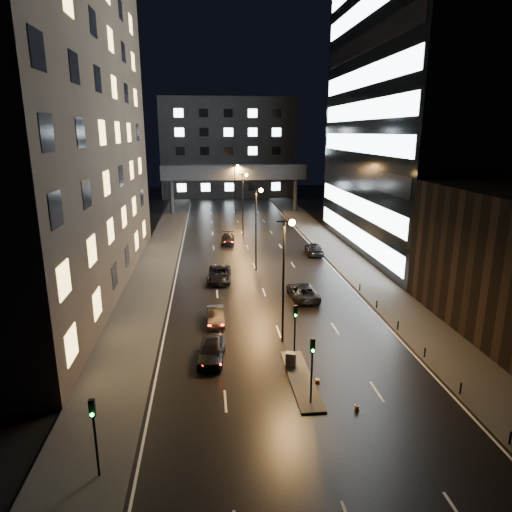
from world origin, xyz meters
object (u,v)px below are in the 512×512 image
object	(u,v)px
car_away_a	(211,350)
car_away_d	(228,239)
car_away_c	(219,274)
car_toward_a	(303,291)
utility_cabinet	(291,359)
car_toward_b	(314,249)
car_away_b	(215,316)

from	to	relation	value
car_away_a	car_away_d	size ratio (longest dim) A/B	0.96
car_away_a	car_away_c	world-z (taller)	car_away_a
car_away_c	car_toward_a	world-z (taller)	car_away_c
car_away_a	car_away_c	xyz separation A→B (m)	(1.16, 18.92, -0.02)
car_away_a	utility_cabinet	distance (m)	6.00
car_away_c	car_toward_b	size ratio (longest dim) A/B	1.05
car_toward_a	car_away_d	bearing A→B (deg)	-77.71
car_away_a	car_away_c	size ratio (longest dim) A/B	0.84
car_away_a	car_away_b	distance (m)	6.83
car_away_c	car_away_b	bearing A→B (deg)	-89.22
car_toward_b	car_away_d	bearing A→B (deg)	-27.55
car_away_c	utility_cabinet	world-z (taller)	car_away_c
car_away_a	car_toward_a	bearing A→B (deg)	58.24
car_away_b	car_toward_b	size ratio (longest dim) A/B	0.77
car_away_c	car_toward_a	distance (m)	10.76
car_away_a	car_away_b	bearing A→B (deg)	92.50
car_away_b	car_away_d	xyz separation A→B (m)	(2.58, 30.12, 0.03)
utility_cabinet	car_toward_b	bearing A→B (deg)	91.68
car_toward_b	car_away_a	bearing A→B (deg)	68.98
car_away_d	car_toward_a	bearing A→B (deg)	-70.80
car_away_b	utility_cabinet	size ratio (longest dim) A/B	3.88
car_away_b	utility_cabinet	xyz separation A→B (m)	(5.24, -8.68, 0.00)
car_away_b	car_away_c	world-z (taller)	car_away_c
car_away_d	car_away_b	bearing A→B (deg)	-90.29
car_away_b	car_toward_b	world-z (taller)	car_toward_b
car_away_c	utility_cabinet	bearing A→B (deg)	-73.56
car_away_a	car_away_b	world-z (taller)	car_away_a
car_away_c	car_toward_b	distance (m)	17.06
car_away_a	car_away_d	bearing A→B (deg)	91.64
car_away_c	car_toward_a	bearing A→B (deg)	-35.12
car_away_d	car_toward_b	world-z (taller)	car_toward_b
car_away_c	car_away_d	size ratio (longest dim) A/B	1.15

